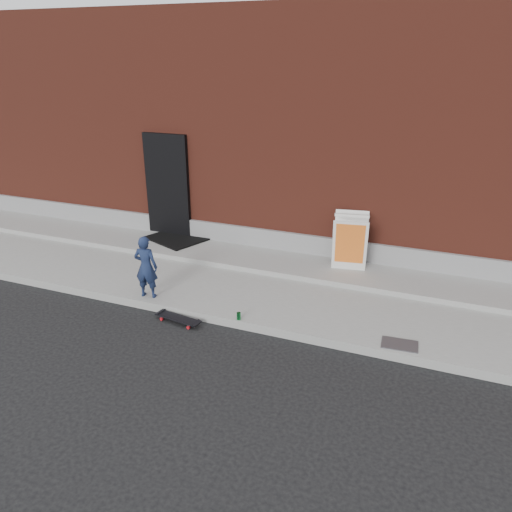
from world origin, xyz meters
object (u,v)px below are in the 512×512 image
at_px(child, 146,267).
at_px(skateboard, 178,318).
at_px(soda_can, 239,316).
at_px(pizza_sign, 350,241).

height_order(child, skateboard, child).
bearing_deg(skateboard, soda_can, 12.39).
height_order(child, soda_can, child).
relative_size(child, pizza_sign, 1.04).
relative_size(pizza_sign, soda_can, 8.73).
bearing_deg(pizza_sign, child, -142.66).
distance_m(child, pizza_sign, 3.84).
distance_m(skateboard, soda_can, 1.03).
distance_m(child, skateboard, 1.10).
bearing_deg(child, pizza_sign, -151.74).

